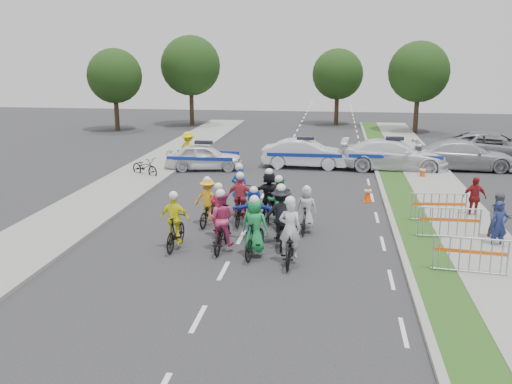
# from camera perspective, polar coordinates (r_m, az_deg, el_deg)

# --- Properties ---
(ground) EXTENTS (90.00, 90.00, 0.00)m
(ground) POSITION_cam_1_polar(r_m,az_deg,el_deg) (16.13, -3.26, -7.88)
(ground) COLOR #28282B
(ground) RESTS_ON ground
(curb_right) EXTENTS (0.20, 60.00, 0.12)m
(curb_right) POSITION_cam_1_polar(r_m,az_deg,el_deg) (20.67, 13.55, -3.17)
(curb_right) COLOR gray
(curb_right) RESTS_ON ground
(grass_strip) EXTENTS (1.20, 60.00, 0.11)m
(grass_strip) POSITION_cam_1_polar(r_m,az_deg,el_deg) (20.75, 15.48, -3.23)
(grass_strip) COLOR #1E4817
(grass_strip) RESTS_ON ground
(sidewalk_right) EXTENTS (2.40, 60.00, 0.13)m
(sidewalk_right) POSITION_cam_1_polar(r_m,az_deg,el_deg) (21.07, 20.34, -3.32)
(sidewalk_right) COLOR gray
(sidewalk_right) RESTS_ON ground
(sidewalk_left) EXTENTS (3.00, 60.00, 0.13)m
(sidewalk_left) POSITION_cam_1_polar(r_m,az_deg,el_deg) (22.64, -17.10, -1.91)
(sidewalk_left) COLOR gray
(sidewalk_left) RESTS_ON ground
(rider_0) EXTENTS (0.72, 1.99, 2.02)m
(rider_0) POSITION_cam_1_polar(r_m,az_deg,el_deg) (16.51, 3.41, -4.90)
(rider_0) COLOR black
(rider_0) RESTS_ON ground
(rider_1) EXTENTS (0.88, 1.88, 1.91)m
(rider_1) POSITION_cam_1_polar(r_m,az_deg,el_deg) (16.97, -0.13, -4.09)
(rider_1) COLOR black
(rider_1) RESTS_ON ground
(rider_2) EXTENTS (0.84, 1.94, 1.96)m
(rider_2) POSITION_cam_1_polar(r_m,az_deg,el_deg) (17.57, -3.47, -3.54)
(rider_2) COLOR black
(rider_2) RESTS_ON ground
(rider_3) EXTENTS (0.95, 1.79, 1.86)m
(rider_3) POSITION_cam_1_polar(r_m,az_deg,el_deg) (17.82, -8.08, -3.44)
(rider_3) COLOR black
(rider_3) RESTS_ON ground
(rider_4) EXTENTS (1.17, 2.03, 2.02)m
(rider_4) POSITION_cam_1_polar(r_m,az_deg,el_deg) (17.96, 2.52, -2.97)
(rider_4) COLOR black
(rider_4) RESTS_ON ground
(rider_5) EXTENTS (1.45, 1.73, 1.80)m
(rider_5) POSITION_cam_1_polar(r_m,az_deg,el_deg) (18.48, -0.19, -2.52)
(rider_5) COLOR black
(rider_5) RESTS_ON ground
(rider_6) EXTENTS (0.89, 1.89, 1.85)m
(rider_6) POSITION_cam_1_polar(r_m,az_deg,el_deg) (18.87, -3.67, -2.67)
(rider_6) COLOR black
(rider_6) RESTS_ON ground
(rider_7) EXTENTS (0.74, 1.62, 1.65)m
(rider_7) POSITION_cam_1_polar(r_m,az_deg,el_deg) (19.32, 5.05, -2.18)
(rider_7) COLOR black
(rider_7) RESTS_ON ground
(rider_8) EXTENTS (0.93, 1.93, 1.89)m
(rider_8) POSITION_cam_1_polar(r_m,az_deg,el_deg) (19.77, 2.29, -1.62)
(rider_8) COLOR black
(rider_8) RESTS_ON ground
(rider_9) EXTENTS (0.98, 1.84, 1.92)m
(rider_9) POSITION_cam_1_polar(r_m,az_deg,el_deg) (20.14, -1.54, -1.22)
(rider_9) COLOR black
(rider_9) RESTS_ON ground
(rider_10) EXTENTS (1.04, 1.79, 1.77)m
(rider_10) POSITION_cam_1_polar(r_m,az_deg,el_deg) (20.18, -4.80, -1.37)
(rider_10) COLOR black
(rider_10) RESTS_ON ground
(rider_11) EXTENTS (1.56, 1.86, 1.92)m
(rider_11) POSITION_cam_1_polar(r_m,az_deg,el_deg) (20.71, 1.34, -0.60)
(rider_11) COLOR black
(rider_11) RESTS_ON ground
(rider_12) EXTENTS (0.70, 1.94, 1.98)m
(rider_12) POSITION_cam_1_polar(r_m,az_deg,el_deg) (21.44, -1.63, -0.53)
(rider_12) COLOR black
(rider_12) RESTS_ON ground
(police_car_0) EXTENTS (4.16, 2.21, 1.35)m
(police_car_0) POSITION_cam_1_polar(r_m,az_deg,el_deg) (29.79, -5.23, 3.53)
(police_car_0) COLOR white
(police_car_0) RESTS_ON ground
(police_car_1) EXTENTS (4.55, 1.76, 1.48)m
(police_car_1) POSITION_cam_1_polar(r_m,az_deg,el_deg) (30.36, 4.93, 3.85)
(police_car_1) COLOR white
(police_car_1) RESTS_ON ground
(police_car_2) EXTENTS (5.57, 2.57, 1.58)m
(police_car_2) POSITION_cam_1_polar(r_m,az_deg,el_deg) (30.34, 13.61, 3.61)
(police_car_2) COLOR white
(police_car_2) RESTS_ON ground
(civilian_sedan) EXTENTS (5.19, 2.15, 1.50)m
(civilian_sedan) POSITION_cam_1_polar(r_m,az_deg,el_deg) (31.59, 20.07, 3.47)
(civilian_sedan) COLOR #AAABAF
(civilian_sedan) RESTS_ON ground
(civilian_suv) EXTENTS (6.42, 3.97, 1.66)m
(civilian_suv) POSITION_cam_1_polar(r_m,az_deg,el_deg) (34.26, 22.69, 4.12)
(civilian_suv) COLOR slate
(civilian_suv) RESTS_ON ground
(spectator_0) EXTENTS (0.62, 0.47, 1.52)m
(spectator_0) POSITION_cam_1_polar(r_m,az_deg,el_deg) (19.17, 23.14, -3.06)
(spectator_0) COLOR navy
(spectator_0) RESTS_ON ground
(spectator_1) EXTENTS (0.85, 0.70, 1.63)m
(spectator_1) POSITION_cam_1_polar(r_m,az_deg,el_deg) (19.78, 23.15, -2.41)
(spectator_1) COLOR #4F5053
(spectator_1) RESTS_ON ground
(spectator_2) EXTENTS (0.97, 0.55, 1.56)m
(spectator_2) POSITION_cam_1_polar(r_m,az_deg,el_deg) (22.32, 20.98, -0.53)
(spectator_2) COLOR maroon
(spectator_2) RESTS_ON ground
(marshal_hiviz) EXTENTS (1.40, 1.33, 1.90)m
(marshal_hiviz) POSITION_cam_1_polar(r_m,az_deg,el_deg) (30.39, -6.78, 4.22)
(marshal_hiviz) COLOR yellow
(marshal_hiviz) RESTS_ON ground
(barrier_0) EXTENTS (2.05, 0.74, 1.12)m
(barrier_0) POSITION_cam_1_polar(r_m,az_deg,el_deg) (16.57, 20.60, -6.12)
(barrier_0) COLOR #A5A8AD
(barrier_0) RESTS_ON ground
(barrier_1) EXTENTS (2.01, 0.53, 1.12)m
(barrier_1) POSITION_cam_1_polar(r_m,az_deg,el_deg) (19.41, 18.72, -3.09)
(barrier_1) COLOR #A5A8AD
(barrier_1) RESTS_ON ground
(barrier_2) EXTENTS (2.03, 0.66, 1.12)m
(barrier_2) POSITION_cam_1_polar(r_m,az_deg,el_deg) (21.28, 17.78, -1.56)
(barrier_2) COLOR #A5A8AD
(barrier_2) RESTS_ON ground
(cone_0) EXTENTS (0.40, 0.40, 0.70)m
(cone_0) POSITION_cam_1_polar(r_m,az_deg,el_deg) (23.76, 11.12, -0.13)
(cone_0) COLOR #F24C0C
(cone_0) RESTS_ON ground
(cone_1) EXTENTS (0.40, 0.40, 0.70)m
(cone_1) POSITION_cam_1_polar(r_m,az_deg,el_deg) (28.65, 16.32, 1.94)
(cone_1) COLOR #F24C0C
(cone_1) RESTS_ON ground
(parked_bike) EXTENTS (1.87, 1.50, 0.95)m
(parked_bike) POSITION_cam_1_polar(r_m,az_deg,el_deg) (28.55, -11.06, 2.47)
(parked_bike) COLOR black
(parked_bike) RESTS_ON ground
(tree_0) EXTENTS (4.20, 4.20, 6.30)m
(tree_0) POSITION_cam_1_polar(r_m,az_deg,el_deg) (45.98, -13.96, 11.19)
(tree_0) COLOR #382619
(tree_0) RESTS_ON ground
(tree_1) EXTENTS (4.55, 4.55, 6.82)m
(tree_1) POSITION_cam_1_polar(r_m,az_deg,el_deg) (45.12, 15.98, 11.47)
(tree_1) COLOR #382619
(tree_1) RESTS_ON ground
(tree_3) EXTENTS (4.90, 4.90, 7.35)m
(tree_3) POSITION_cam_1_polar(r_m,az_deg,el_deg) (48.22, -6.56, 12.44)
(tree_3) COLOR #382619
(tree_3) RESTS_ON ground
(tree_4) EXTENTS (4.20, 4.20, 6.30)m
(tree_4) POSITION_cam_1_polar(r_m,az_deg,el_deg) (48.73, 8.17, 11.58)
(tree_4) COLOR #382619
(tree_4) RESTS_ON ground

